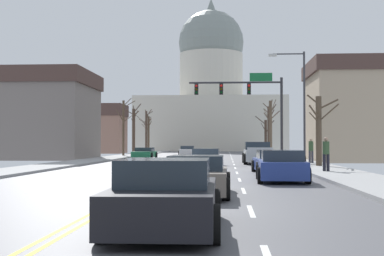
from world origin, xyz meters
The scene contains 26 objects.
ground centered at (0.00, 0.00, 0.02)m, with size 20.00×180.00×0.20m.
signal_gantry centered at (4.86, 13.17, 5.45)m, with size 7.91×0.41×7.35m.
street_lamp_right centered at (7.86, 4.43, 4.69)m, with size 2.46×0.24×7.61m.
capitol_building centered at (0.00, 72.85, 10.68)m, with size 28.58×18.02×30.38m.
pickup_truck_near_00 centered at (5.34, 9.03, 0.75)m, with size 2.27×5.73×1.65m.
sedan_near_01 centered at (1.65, 2.55, 0.57)m, with size 2.14×4.62×1.22m.
sedan_near_02 centered at (5.37, -3.68, 0.57)m, with size 2.09×4.67×1.22m.
sedan_near_03 centered at (5.21, -9.42, 0.61)m, with size 2.16×4.37×1.30m.
sedan_near_04 centered at (2.03, -15.32, 0.57)m, with size 2.05×4.49×1.21m.
sedan_near_05 centered at (1.82, -21.70, 0.60)m, with size 2.03×4.38×1.31m.
sedan_oncoming_00 centered at (-5.25, 21.14, 0.53)m, with size 2.18×4.70×1.11m.
sedan_oncoming_01 centered at (-1.78, 32.51, 0.57)m, with size 2.13×4.30×1.20m.
flank_building_00 centered at (-16.23, 18.70, 4.29)m, with size 12.35×10.03×8.48m.
flank_building_01 centered at (-16.43, 46.55, 3.71)m, with size 8.37×6.72×7.31m.
flank_building_02 centered at (16.03, 13.99, 4.30)m, with size 12.15×8.22×8.52m.
bare_tree_00 centered at (8.21, 31.48, 3.56)m, with size 2.13×2.17×6.53m.
bare_tree_01 centered at (-8.60, 33.76, 3.23)m, with size 2.15×2.56×6.38m.
bare_tree_02 centered at (8.79, 2.35, 2.49)m, with size 2.04×2.31×4.60m.
bare_tree_03 centered at (-8.27, 41.99, 3.30)m, with size 2.19×2.10×6.25m.
bare_tree_04 centered at (8.44, 36.35, 3.50)m, with size 1.17×2.20×6.43m.
bare_tree_05 centered at (-8.79, 28.26, 3.55)m, with size 2.29×1.64×6.69m.
bare_tree_06 centered at (8.30, 40.52, 2.54)m, with size 2.30×1.19×5.10m.
bare_tree_07 centered at (-8.91, 48.35, 3.12)m, with size 1.51×2.13×6.47m.
pedestrian_00 centered at (9.02, 6.91, 1.13)m, with size 0.35×0.34×1.78m.
pedestrian_01 centered at (8.06, -3.91, 1.11)m, with size 0.35×0.34×1.74m.
bicycle_parked centered at (7.83, 2.32, 0.49)m, with size 0.12×1.77×0.85m.
Camera 1 is at (2.92, -31.30, 1.60)m, focal length 49.19 mm.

